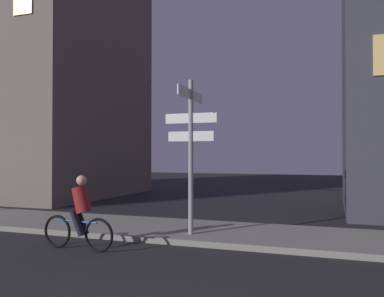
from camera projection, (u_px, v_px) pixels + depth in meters
The scene contains 3 objects.
sidewalk_kerb at pixel (253, 235), 9.86m from camera, with size 40.00×2.79×0.14m, color gray.
signpost at pixel (191, 141), 9.70m from camera, with size 1.31×1.72×3.73m.
cyclist at pixel (80, 215), 8.63m from camera, with size 1.82×0.34×1.61m.
Camera 1 is at (1.90, -3.17, 2.04)m, focal length 37.50 mm.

